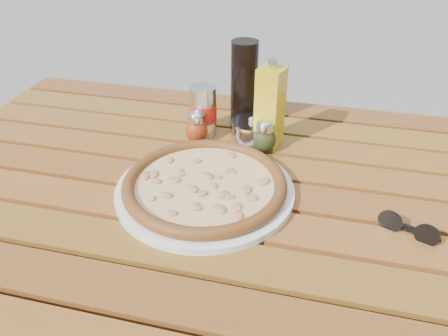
% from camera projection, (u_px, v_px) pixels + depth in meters
% --- Properties ---
extents(table, '(1.40, 0.90, 0.75)m').
position_uv_depth(table, '(222.00, 213.00, 0.95)').
color(table, '#371C0C').
rests_on(table, ground).
extents(plate, '(0.47, 0.47, 0.01)m').
position_uv_depth(plate, '(205.00, 190.00, 0.88)').
color(plate, silver).
rests_on(plate, table).
extents(pizza, '(0.43, 0.43, 0.03)m').
position_uv_depth(pizza, '(205.00, 184.00, 0.87)').
color(pizza, '#FFE7B6').
rests_on(pizza, plate).
extents(pepper_shaker, '(0.07, 0.07, 0.08)m').
position_uv_depth(pepper_shaker, '(196.00, 127.00, 1.04)').
color(pepper_shaker, '#A33412').
rests_on(pepper_shaker, table).
extents(oregano_shaker, '(0.07, 0.07, 0.08)m').
position_uv_depth(oregano_shaker, '(265.00, 136.00, 1.01)').
color(oregano_shaker, '#333C18').
rests_on(oregano_shaker, table).
extents(dark_bottle, '(0.08, 0.08, 0.22)m').
position_uv_depth(dark_bottle, '(244.00, 85.00, 1.07)').
color(dark_bottle, black).
rests_on(dark_bottle, table).
extents(soda_can, '(0.09, 0.09, 0.12)m').
position_uv_depth(soda_can, '(203.00, 110.00, 1.07)').
color(soda_can, silver).
rests_on(soda_can, table).
extents(olive_oil_cruet, '(0.07, 0.07, 0.21)m').
position_uv_depth(olive_oil_cruet, '(270.00, 107.00, 1.00)').
color(olive_oil_cruet, gold).
rests_on(olive_oil_cruet, table).
extents(parmesan_tin, '(0.10, 0.10, 0.07)m').
position_uv_depth(parmesan_tin, '(251.00, 132.00, 1.04)').
color(parmesan_tin, silver).
rests_on(parmesan_tin, table).
extents(sunglasses, '(0.11, 0.06, 0.04)m').
position_uv_depth(sunglasses, '(408.00, 228.00, 0.77)').
color(sunglasses, black).
rests_on(sunglasses, table).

